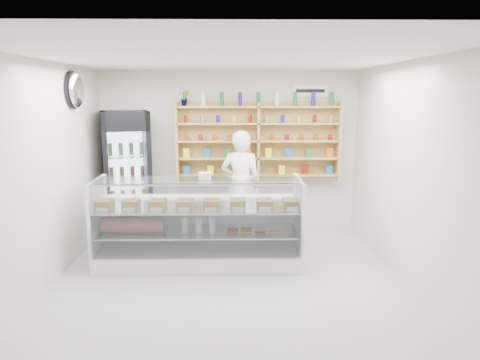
{
  "coord_description": "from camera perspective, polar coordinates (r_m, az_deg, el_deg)",
  "views": [
    {
      "loc": [
        0.06,
        -5.05,
        2.38
      ],
      "look_at": [
        0.16,
        0.9,
        1.19
      ],
      "focal_mm": 32.0,
      "sensor_mm": 36.0,
      "label": 1
    }
  ],
  "objects": [
    {
      "name": "wall_shelving",
      "position": [
        7.45,
        2.44,
        5.21
      ],
      "size": [
        2.84,
        0.28,
        1.33
      ],
      "color": "tan",
      "rests_on": "back_wall"
    },
    {
      "name": "room",
      "position": [
        5.15,
        -1.63,
        0.3
      ],
      "size": [
        5.0,
        5.0,
        5.0
      ],
      "color": "#9D9EA2",
      "rests_on": "ground"
    },
    {
      "name": "security_mirror",
      "position": [
        6.64,
        -21.01,
        11.15
      ],
      "size": [
        0.15,
        0.5,
        0.5
      ],
      "primitive_type": "ellipsoid",
      "color": "silver",
      "rests_on": "left_wall"
    },
    {
      "name": "potted_plant",
      "position": [
        7.44,
        -7.35,
        10.8
      ],
      "size": [
        0.18,
        0.16,
        0.27
      ],
      "primitive_type": "imported",
      "rotation": [
        0.0,
        0.0,
        0.28
      ],
      "color": "#1E6626",
      "rests_on": "wall_shelving"
    },
    {
      "name": "wall_sign",
      "position": [
        7.64,
        9.33,
        11.65
      ],
      "size": [
        0.62,
        0.03,
        0.2
      ],
      "primitive_type": "cube",
      "color": "white",
      "rests_on": "back_wall"
    },
    {
      "name": "display_counter",
      "position": [
        6.17,
        -5.46,
        -8.03
      ],
      "size": [
        2.86,
        0.85,
        1.25
      ],
      "color": "white",
      "rests_on": "floor"
    },
    {
      "name": "shop_worker",
      "position": [
        7.07,
        0.12,
        -0.72
      ],
      "size": [
        0.73,
        0.55,
        1.82
      ],
      "primitive_type": "imported",
      "rotation": [
        0.0,
        0.0,
        2.96
      ],
      "color": "white",
      "rests_on": "floor"
    },
    {
      "name": "drinks_cooler",
      "position": [
        7.52,
        -14.84,
        0.83
      ],
      "size": [
        0.96,
        0.94,
        2.12
      ],
      "rotation": [
        0.0,
        0.0,
        0.32
      ],
      "color": "black",
      "rests_on": "floor"
    }
  ]
}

